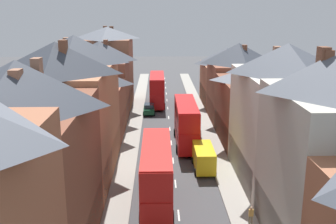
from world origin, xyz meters
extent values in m
cube|color=gray|center=(-5.10, 38.00, 0.07)|extent=(2.20, 104.00, 0.14)
cube|color=gray|center=(5.10, 38.00, 0.07)|extent=(2.20, 104.00, 0.14)
cube|color=silver|center=(0.00, 18.00, 0.01)|extent=(0.14, 1.80, 0.01)
cube|color=silver|center=(0.00, 24.00, 0.01)|extent=(0.14, 1.80, 0.01)
cube|color=silver|center=(0.00, 30.00, 0.01)|extent=(0.14, 1.80, 0.01)
cube|color=silver|center=(0.00, 36.00, 0.01)|extent=(0.14, 1.80, 0.01)
cube|color=silver|center=(0.00, 42.00, 0.01)|extent=(0.14, 1.80, 0.01)
cube|color=silver|center=(0.00, 48.00, 0.01)|extent=(0.14, 1.80, 0.01)
cube|color=silver|center=(0.00, 54.00, 0.01)|extent=(0.14, 1.80, 0.01)
cube|color=silver|center=(0.00, 60.00, 0.01)|extent=(0.14, 1.80, 0.01)
cube|color=silver|center=(0.00, 66.00, 0.01)|extent=(0.14, 1.80, 0.01)
cube|color=silver|center=(0.00, 72.00, 0.01)|extent=(0.14, 1.80, 0.01)
cube|color=silver|center=(0.00, 78.00, 0.01)|extent=(0.14, 1.80, 0.01)
cube|color=silver|center=(0.00, 84.00, 0.01)|extent=(0.14, 1.80, 0.01)
cube|color=brown|center=(-10.20, 12.94, 5.24)|extent=(8.00, 11.99, 10.48)
pyramid|color=#383D47|center=(-10.20, 12.94, 11.92)|extent=(8.00, 11.99, 2.87)
cube|color=#99664C|center=(-9.82, 15.88, 12.51)|extent=(0.60, 0.90, 1.19)
cube|color=#99664C|center=(-9.76, 11.70, 12.43)|extent=(0.60, 0.90, 1.04)
cube|color=#B2704C|center=(-10.20, 22.44, 5.48)|extent=(8.00, 7.01, 10.97)
cube|color=navy|center=(-6.26, 22.44, 1.60)|extent=(0.12, 6.45, 3.20)
pyramid|color=#383D47|center=(-10.20, 22.44, 12.33)|extent=(8.00, 7.01, 2.72)
cube|color=brown|center=(-9.42, 22.05, 13.09)|extent=(0.60, 0.90, 1.52)
cube|color=brown|center=(-9.98, 22.82, 12.80)|extent=(0.60, 0.90, 0.94)
cube|color=#B2704C|center=(-10.20, 30.03, 5.46)|extent=(8.00, 8.18, 10.91)
cube|color=olive|center=(-6.26, 30.03, 1.60)|extent=(0.12, 7.52, 3.20)
pyramid|color=#474C56|center=(-10.20, 30.03, 12.34)|extent=(8.00, 8.18, 2.86)
cube|color=#99664C|center=(-11.05, 30.57, 12.90)|extent=(0.60, 0.90, 1.12)
cube|color=#935138|center=(-10.20, 38.81, 3.50)|extent=(8.00, 9.37, 7.00)
cube|color=maroon|center=(-6.26, 38.81, 1.60)|extent=(0.12, 8.62, 3.20)
pyramid|color=#383D47|center=(-10.20, 38.81, 8.19)|extent=(8.00, 9.37, 2.37)
cube|color=#99664C|center=(-10.10, 36.78, 8.83)|extent=(0.60, 0.90, 1.28)
cube|color=#99664C|center=(-11.41, 41.08, 8.82)|extent=(0.60, 0.90, 1.25)
cube|color=brown|center=(-10.20, 47.61, 4.47)|extent=(8.00, 8.23, 8.95)
cube|color=navy|center=(-6.26, 47.61, 1.60)|extent=(0.12, 7.57, 3.20)
pyramid|color=#474C56|center=(-10.20, 47.61, 10.38)|extent=(8.00, 8.23, 2.85)
cube|color=brown|center=(-9.30, 47.90, 11.17)|extent=(0.60, 0.90, 1.58)
cube|color=brown|center=(-10.20, 56.70, 5.77)|extent=(8.00, 9.96, 11.54)
cube|color=olive|center=(-6.26, 56.70, 1.60)|extent=(0.12, 9.16, 3.20)
pyramid|color=#565B66|center=(-10.20, 56.70, 12.51)|extent=(8.00, 9.96, 1.93)
cube|color=brown|center=(-10.65, 58.15, 13.02)|extent=(0.60, 0.90, 1.04)
cube|color=brown|center=(-9.48, 57.46, 13.01)|extent=(0.60, 0.90, 1.02)
cube|color=#BCB7A8|center=(10.20, 13.53, 5.57)|extent=(8.00, 10.36, 11.15)
cube|color=brown|center=(9.06, 13.77, 13.20)|extent=(0.60, 0.90, 1.24)
cube|color=brown|center=(8.87, 13.84, 13.29)|extent=(0.60, 0.90, 1.41)
cube|color=beige|center=(10.20, 24.70, 5.33)|extent=(8.00, 11.97, 10.66)
cube|color=maroon|center=(6.26, 24.70, 1.60)|extent=(0.12, 11.01, 3.20)
pyramid|color=#474C56|center=(10.20, 24.70, 12.00)|extent=(8.00, 11.97, 2.67)
cube|color=#99664C|center=(9.57, 25.96, 12.46)|extent=(0.60, 0.90, 0.93)
cube|color=brown|center=(10.20, 36.30, 3.97)|extent=(8.00, 11.23, 7.94)
cube|color=#1E5133|center=(6.26, 36.30, 1.60)|extent=(0.12, 10.33, 3.20)
pyramid|color=#565B66|center=(10.20, 36.30, 8.75)|extent=(8.00, 11.23, 1.62)
cube|color=brown|center=(10.95, 36.16, 9.26)|extent=(0.60, 0.90, 1.01)
cube|color=brown|center=(10.20, 46.59, 4.30)|extent=(8.00, 9.36, 8.59)
cube|color=maroon|center=(6.26, 46.59, 1.60)|extent=(0.12, 8.61, 3.20)
pyramid|color=#383D47|center=(10.20, 46.59, 10.07)|extent=(8.00, 9.36, 2.96)
cube|color=brown|center=(10.85, 45.79, 10.71)|extent=(0.60, 0.90, 1.29)
cube|color=#A36042|center=(10.20, 56.58, 3.59)|extent=(8.00, 10.61, 7.17)
cube|color=#1E5133|center=(6.26, 56.58, 1.60)|extent=(0.12, 9.76, 3.20)
pyramid|color=#474C56|center=(10.20, 56.58, 8.56)|extent=(8.00, 10.61, 2.77)
cube|color=brown|center=(10.01, 56.52, 9.01)|extent=(0.60, 0.90, 0.90)
cube|color=red|center=(1.80, 35.46, 1.65)|extent=(2.44, 10.80, 2.50)
cube|color=red|center=(1.80, 35.46, 4.05)|extent=(2.44, 10.58, 2.30)
cube|color=red|center=(1.80, 35.46, 5.25)|extent=(2.39, 10.37, 0.10)
cube|color=#28333D|center=(1.80, 40.81, 1.85)|extent=(2.20, 0.10, 1.20)
cube|color=#28333D|center=(1.80, 40.81, 4.15)|extent=(2.20, 0.10, 1.10)
cube|color=#28333D|center=(0.61, 35.46, 1.90)|extent=(0.06, 9.18, 0.90)
cube|color=#28333D|center=(0.61, 35.46, 4.15)|extent=(0.06, 9.18, 0.90)
cube|color=yellow|center=(1.80, 40.81, 4.95)|extent=(1.34, 0.08, 0.32)
cylinder|color=black|center=(0.58, 38.81, 0.50)|extent=(0.30, 1.00, 1.00)
cylinder|color=black|center=(3.02, 38.81, 0.50)|extent=(0.30, 1.00, 1.00)
cylinder|color=black|center=(0.58, 32.49, 0.50)|extent=(0.30, 1.00, 1.00)
cylinder|color=black|center=(3.02, 32.49, 0.50)|extent=(0.30, 1.00, 1.00)
cube|color=red|center=(-1.80, 19.87, 1.65)|extent=(2.44, 10.80, 2.50)
cube|color=red|center=(-1.80, 19.87, 4.05)|extent=(2.44, 10.58, 2.30)
cube|color=red|center=(-1.80, 19.87, 5.25)|extent=(2.39, 10.37, 0.10)
cube|color=#28333D|center=(-1.80, 25.22, 1.85)|extent=(2.20, 0.10, 1.20)
cube|color=#28333D|center=(-1.80, 25.22, 4.15)|extent=(2.20, 0.10, 1.10)
cube|color=#28333D|center=(-2.99, 19.87, 1.90)|extent=(0.06, 9.18, 0.90)
cube|color=#28333D|center=(-2.99, 19.87, 4.15)|extent=(0.06, 9.18, 0.90)
cube|color=yellow|center=(-1.80, 25.22, 4.95)|extent=(1.34, 0.08, 0.32)
cylinder|color=black|center=(-3.02, 23.22, 0.50)|extent=(0.30, 1.00, 1.00)
cylinder|color=black|center=(-0.58, 23.22, 0.50)|extent=(0.30, 1.00, 1.00)
cylinder|color=black|center=(-3.02, 16.90, 0.50)|extent=(0.30, 1.00, 1.00)
cylinder|color=black|center=(-0.58, 16.90, 0.50)|extent=(0.30, 1.00, 1.00)
cube|color=red|center=(-1.80, 56.41, 1.65)|extent=(2.44, 10.80, 2.50)
cube|color=red|center=(-1.80, 56.41, 4.05)|extent=(2.44, 10.58, 2.30)
cube|color=red|center=(-1.80, 56.41, 5.25)|extent=(2.39, 10.37, 0.10)
cube|color=#28333D|center=(-1.80, 61.76, 1.85)|extent=(2.20, 0.10, 1.20)
cube|color=#28333D|center=(-1.80, 61.76, 4.15)|extent=(2.20, 0.10, 1.10)
cube|color=#28333D|center=(-2.99, 56.41, 1.90)|extent=(0.06, 9.18, 0.90)
cube|color=#28333D|center=(-2.99, 56.41, 4.15)|extent=(0.06, 9.18, 0.90)
cube|color=yellow|center=(-1.80, 61.76, 4.95)|extent=(1.34, 0.08, 0.32)
cylinder|color=black|center=(-3.02, 59.76, 0.50)|extent=(0.30, 1.00, 1.00)
cylinder|color=black|center=(-0.58, 59.76, 0.50)|extent=(0.30, 1.00, 1.00)
cylinder|color=black|center=(-3.02, 53.44, 0.50)|extent=(0.30, 1.00, 1.00)
cylinder|color=black|center=(-0.58, 53.44, 0.50)|extent=(0.30, 1.00, 1.00)
cube|color=#144728|center=(-3.10, 50.35, 0.69)|extent=(1.70, 4.18, 0.76)
cube|color=#28333D|center=(-3.10, 50.14, 1.37)|extent=(1.46, 2.09, 0.60)
cylinder|color=black|center=(-3.95, 51.65, 0.31)|extent=(0.20, 0.62, 0.62)
cylinder|color=black|center=(-2.25, 51.65, 0.31)|extent=(0.20, 0.62, 0.62)
cylinder|color=black|center=(-3.95, 49.06, 0.31)|extent=(0.20, 0.62, 0.62)
cylinder|color=black|center=(-2.25, 49.06, 0.31)|extent=(0.20, 0.62, 0.62)
cube|color=silver|center=(3.10, 40.26, 0.70)|extent=(1.70, 4.57, 0.78)
cube|color=#28333D|center=(3.10, 40.03, 1.39)|extent=(1.46, 2.28, 0.60)
cylinder|color=black|center=(2.25, 41.68, 0.31)|extent=(0.20, 0.62, 0.62)
cylinder|color=black|center=(3.95, 41.68, 0.31)|extent=(0.20, 0.62, 0.62)
cylinder|color=black|center=(2.25, 38.85, 0.31)|extent=(0.20, 0.62, 0.62)
cylinder|color=black|center=(3.95, 38.85, 0.31)|extent=(0.20, 0.62, 0.62)
cube|color=yellow|center=(3.10, 27.49, 1.36)|extent=(1.96, 5.20, 2.10)
cube|color=#28333D|center=(3.10, 30.04, 1.66)|extent=(1.76, 0.10, 0.90)
cylinder|color=black|center=(2.12, 29.05, 0.36)|extent=(0.24, 0.72, 0.72)
cylinder|color=black|center=(4.08, 29.05, 0.36)|extent=(0.24, 0.72, 0.72)
cylinder|color=black|center=(2.12, 25.93, 0.36)|extent=(0.24, 0.72, 0.72)
cylinder|color=black|center=(4.08, 25.93, 0.36)|extent=(0.24, 0.72, 0.72)
cylinder|color=brown|center=(5.33, 16.05, 0.56)|extent=(0.14, 0.14, 0.84)
cylinder|color=brown|center=(5.51, 16.05, 0.56)|extent=(0.14, 0.14, 0.84)
cube|color=#A87A38|center=(5.42, 16.05, 1.25)|extent=(0.36, 0.22, 0.54)
sphere|color=tan|center=(5.42, 16.05, 1.64)|extent=(0.22, 0.22, 0.22)
camera|label=1|loc=(-1.61, -10.81, 16.26)|focal=42.00mm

